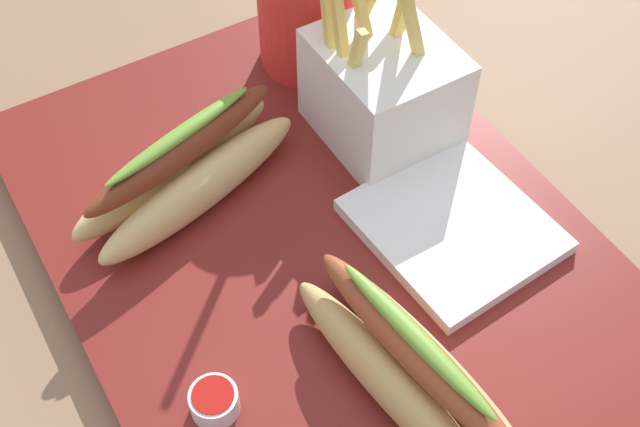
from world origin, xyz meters
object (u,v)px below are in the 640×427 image
fries_basket (383,89)px  hot_dog_2 (186,170)px  hot_dog_1 (411,367)px  ketchup_cup_1 (214,401)px  napkin_stack (453,226)px

fries_basket → hot_dog_2: bearing=-96.5°
hot_dog_2 → fries_basket: bearing=83.5°
hot_dog_1 → ketchup_cup_1: 0.12m
hot_dog_1 → napkin_stack: bearing=130.4°
napkin_stack → ketchup_cup_1: bearing=-80.5°
fries_basket → hot_dog_2: 0.16m
napkin_stack → fries_basket: bearing=174.1°
hot_dog_1 → hot_dog_2: 0.22m
fries_basket → napkin_stack: (0.11, -0.01, -0.04)m
hot_dog_1 → hot_dog_2: size_ratio=0.98×
hot_dog_1 → napkin_stack: (-0.08, 0.10, -0.02)m
fries_basket → hot_dog_1: 0.22m
fries_basket → hot_dog_2: (-0.02, -0.16, -0.02)m
fries_basket → napkin_stack: fries_basket is taller
ketchup_cup_1 → hot_dog_1: bearing=66.1°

